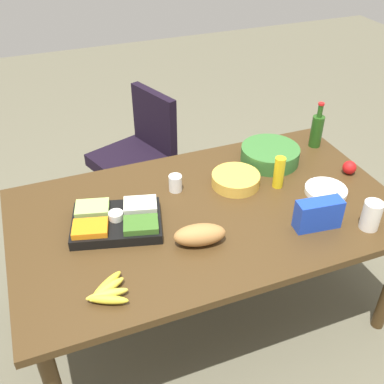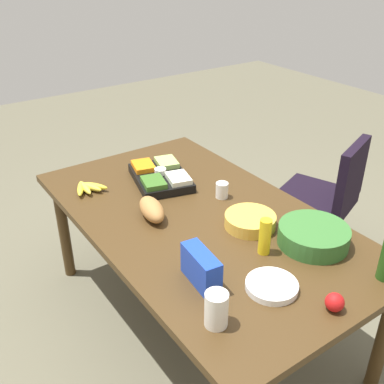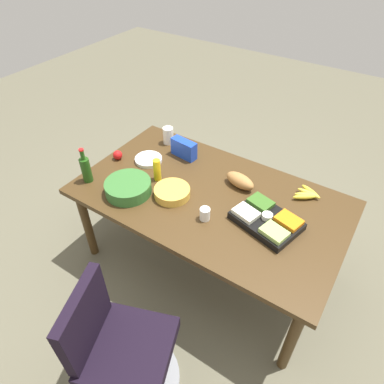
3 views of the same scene
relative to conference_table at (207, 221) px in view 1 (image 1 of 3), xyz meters
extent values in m
plane|color=#615D49|center=(0.00, 0.00, -0.68)|extent=(10.00, 10.00, 0.00)
cube|color=#422E16|center=(0.00, 0.00, 0.05)|extent=(1.94, 1.12, 0.04)
cylinder|color=#422E16|center=(-0.88, 0.47, -0.32)|extent=(0.07, 0.07, 0.71)
cylinder|color=#422E16|center=(0.88, 0.47, -0.32)|extent=(0.07, 0.07, 0.71)
cylinder|color=gray|center=(-0.13, 1.08, -0.65)|extent=(0.56, 0.56, 0.05)
cylinder|color=gray|center=(-0.13, 1.08, -0.43)|extent=(0.06, 0.06, 0.38)
cube|color=black|center=(-0.13, 1.08, -0.24)|extent=(0.62, 0.62, 0.09)
cube|color=black|center=(0.08, 1.16, 0.01)|extent=(0.21, 0.43, 0.42)
cylinder|color=white|center=(-0.09, 0.22, 0.12)|extent=(0.09, 0.09, 0.09)
ellipsoid|color=#AA753E|center=(-0.13, -0.21, 0.12)|extent=(0.26, 0.16, 0.10)
cylinder|color=yellow|center=(0.43, 0.06, 0.16)|extent=(0.07, 0.07, 0.18)
ellipsoid|color=yellow|center=(-0.60, -0.41, 0.10)|extent=(0.17, 0.11, 0.04)
ellipsoid|color=gold|center=(-0.60, -0.39, 0.10)|extent=(0.17, 0.05, 0.04)
ellipsoid|color=yellow|center=(-0.59, -0.36, 0.10)|extent=(0.17, 0.11, 0.04)
ellipsoid|color=yellow|center=(-0.59, -0.33, 0.10)|extent=(0.16, 0.13, 0.04)
cube|color=blue|center=(0.43, -0.31, 0.15)|extent=(0.23, 0.10, 0.15)
cylinder|color=#224D16|center=(0.86, 0.36, 0.17)|extent=(0.08, 0.08, 0.20)
cylinder|color=#224D16|center=(0.86, 0.36, 0.31)|extent=(0.04, 0.04, 0.08)
cylinder|color=red|center=(0.86, 0.36, 0.35)|extent=(0.04, 0.04, 0.01)
cylinder|color=gold|center=(0.23, 0.15, 0.10)|extent=(0.31, 0.31, 0.07)
cylinder|color=white|center=(0.64, -0.09, 0.09)|extent=(0.22, 0.22, 0.03)
cube|color=black|center=(-0.46, 0.04, 0.10)|extent=(0.48, 0.40, 0.05)
cube|color=orange|center=(-0.59, -0.01, 0.14)|extent=(0.18, 0.16, 0.03)
cube|color=#376522|center=(-0.36, -0.07, 0.14)|extent=(0.18, 0.16, 0.03)
cube|color=#9EC163|center=(-0.55, 0.14, 0.14)|extent=(0.18, 0.16, 0.03)
cube|color=silver|center=(-0.32, 0.08, 0.14)|extent=(0.18, 0.16, 0.03)
cylinder|color=white|center=(-0.46, 0.04, 0.14)|extent=(0.09, 0.09, 0.04)
cylinder|color=white|center=(0.66, -0.40, 0.14)|extent=(0.11, 0.11, 0.15)
cylinder|color=#336B2E|center=(0.51, 0.29, 0.12)|extent=(0.36, 0.36, 0.09)
sphere|color=red|center=(0.87, 0.02, 0.11)|extent=(0.08, 0.08, 0.08)
camera|label=1|loc=(-0.73, -1.67, 1.49)|focal=42.89mm
camera|label=2|loc=(1.65, -1.20, 1.34)|focal=42.46mm
camera|label=3|loc=(-0.91, 1.62, 1.72)|focal=32.06mm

